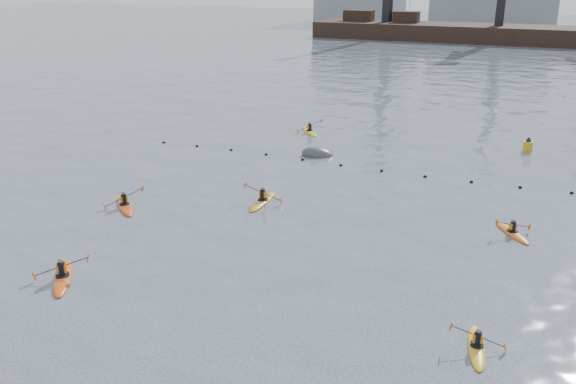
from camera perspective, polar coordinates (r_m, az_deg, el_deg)
name	(u,v)px	position (r m, az deg, el deg)	size (l,w,h in m)	color
ground	(200,335)	(23.95, -8.24, -13.12)	(400.00, 400.00, 0.00)	#343E4B
float_line	(362,167)	(43.03, 6.91, 2.30)	(33.24, 0.73, 0.24)	black
barge_pier	(497,32)	(127.83, 18.94, 13.98)	(72.00, 19.30, 29.50)	black
kayaker_0	(63,277)	(29.30, -20.33, -7.46)	(2.78, 3.37, 1.27)	#D04C13
kayaker_1	(477,346)	(23.97, 17.24, -13.63)	(2.06, 3.09, 1.10)	gold
kayaker_2	(125,205)	(36.84, -15.04, -1.21)	(3.05, 2.90, 1.31)	#DA4C14
kayaker_3	(263,201)	(36.30, -2.36, -0.83)	(2.48, 3.64, 1.30)	orange
kayaker_4	(512,232)	(34.11, 20.23, -3.55)	(2.30, 2.85, 1.03)	orange
kayaker_5	(310,131)	(52.28, 2.03, 5.70)	(2.71, 2.99, 1.27)	yellow
mooring_buoy	(318,155)	(45.69, 2.83, 3.44)	(2.50, 1.48, 1.25)	#414447
nav_buoy	(528,146)	(50.14, 21.53, 4.02)	(0.72, 0.72, 1.30)	gold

